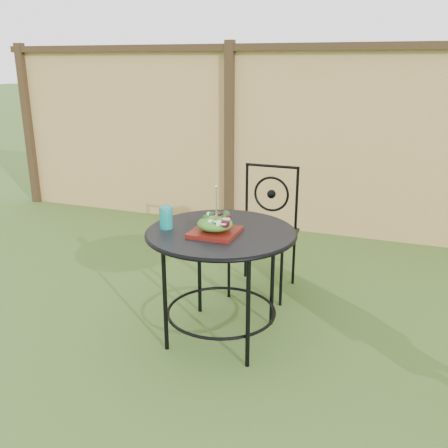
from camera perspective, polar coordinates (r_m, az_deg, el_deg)
name	(u,v)px	position (r m, az deg, el deg)	size (l,w,h in m)	color
ground	(307,345)	(3.27, 9.45, -13.45)	(60.00, 60.00, 0.00)	#274315
fence	(358,143)	(5.03, 15.06, 8.91)	(8.00, 0.12, 1.90)	#E4BA71
patio_table	(221,252)	(3.06, -0.33, -3.20)	(0.92, 0.92, 0.72)	black
patio_chair	(265,227)	(3.80, 4.73, -0.29)	(0.46, 0.46, 0.95)	black
salad_plate	(215,232)	(2.95, -1.04, -0.93)	(0.27, 0.27, 0.02)	#3E0908
salad	(215,224)	(2.94, -1.05, 0.03)	(0.21, 0.21, 0.08)	#235614
fork	(216,203)	(2.89, -0.88, 2.45)	(0.01, 0.01, 0.18)	silver
drinking_glass	(166,217)	(3.06, -6.63, 0.77)	(0.08, 0.08, 0.14)	#0C8D8D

